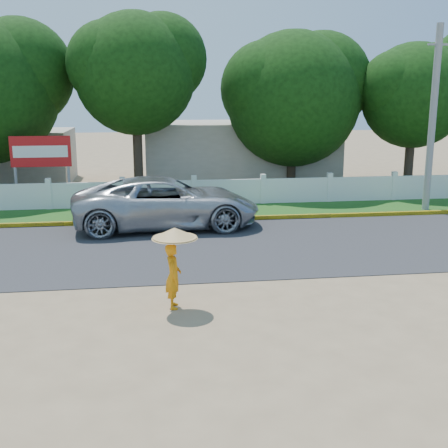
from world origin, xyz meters
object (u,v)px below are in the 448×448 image
object	(u,v)px
vehicle	(167,202)
monk_with_parasol	(174,256)
billboard	(41,155)
utility_pole	(433,120)

from	to	relation	value
vehicle	monk_with_parasol	world-z (taller)	monk_with_parasol
vehicle	billboard	distance (m)	7.22
monk_with_parasol	billboard	distance (m)	13.74
utility_pole	monk_with_parasol	xyz separation A→B (m)	(-10.84, -9.42, -2.47)
monk_with_parasol	utility_pole	bearing A→B (deg)	41.01
utility_pole	billboard	distance (m)	16.20
billboard	vehicle	bearing A→B (deg)	-44.41
vehicle	monk_with_parasol	size ratio (longest dim) A/B	3.57
utility_pole	vehicle	distance (m)	11.16
monk_with_parasol	vehicle	bearing A→B (deg)	88.92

